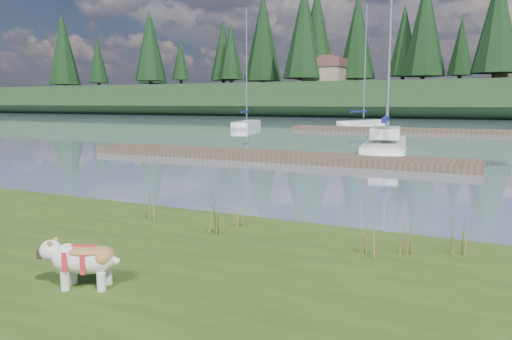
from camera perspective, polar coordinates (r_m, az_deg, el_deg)
The scene contains 21 objects.
ground at distance 39.25m, azimuth 19.79°, elevation 4.01°, with size 200.00×200.00×0.00m, color #8395AE.
ridge at distance 82.06m, azimuth 23.38°, elevation 7.32°, with size 200.00×20.00×5.00m, color black.
bulldog at distance 5.60m, azimuth -19.11°, elevation -9.49°, with size 0.85×0.57×0.50m.
sailboat_main at distance 23.56m, azimuth 14.65°, elevation 3.01°, with size 3.06×8.63×12.22m.
dock_near at distance 19.93m, azimuth 1.09°, elevation 1.65°, with size 16.00×2.00×0.30m, color #4C3D2C.
dock_far at distance 39.07m, azimuth 22.72°, elevation 4.07°, with size 26.00×2.20×0.30m, color #4C3D2C.
sailboat_bg_0 at distance 45.31m, azimuth -0.92°, elevation 5.32°, with size 3.29×7.29×10.50m.
sailboat_bg_1 at distance 48.38m, azimuth 12.59°, elevation 5.30°, with size 3.71×7.51×11.15m.
weed_0 at distance 7.40m, azimuth -4.45°, elevation -5.22°, with size 0.17×0.14×0.65m.
weed_1 at distance 7.85m, azimuth -1.87°, elevation -5.16°, with size 0.17×0.14×0.42m.
weed_2 at distance 6.56m, azimuth 12.67°, elevation -7.43°, with size 0.17×0.14×0.56m.
weed_3 at distance 8.52m, azimuth -11.89°, elevation -4.08°, with size 0.17×0.14×0.50m.
weed_4 at distance 6.68m, azimuth 16.58°, elevation -7.68°, with size 0.17×0.14×0.46m.
weed_5 at distance 6.91m, azimuth 22.27°, elevation -6.75°, with size 0.17×0.14×0.65m.
mud_lip at distance 8.85m, azimuth -4.74°, elevation -6.73°, with size 60.00×0.50×0.14m, color #33281C.
conifer_0 at distance 96.98m, azimuth -12.06°, elevation 13.77°, with size 5.72×5.72×14.15m.
conifer_1 at distance 91.89m, azimuth -2.86°, elevation 13.42°, with size 4.40×4.40×11.30m.
conifer_2 at distance 83.14m, azimuth 5.49°, elevation 15.56°, with size 6.60×6.60×16.05m.
conifer_3 at distance 82.75m, azimuth 16.56°, elevation 14.05°, with size 4.84×4.84×12.25m.
conifer_4 at distance 75.72m, azimuth 25.88°, elevation 15.25°, with size 6.16×6.16×15.10m.
house_0 at distance 83.39m, azimuth 7.89°, elevation 11.19°, with size 6.30×5.30×4.65m.
Camera 1 is at (4.43, -8.94, 2.29)m, focal length 35.00 mm.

